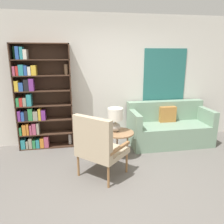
# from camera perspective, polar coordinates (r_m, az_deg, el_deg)

# --- Properties ---
(ground_plane) EXTENTS (14.00, 14.00, 0.00)m
(ground_plane) POSITION_cam_1_polar(r_m,az_deg,el_deg) (3.28, 1.37, -20.39)
(ground_plane) COLOR #66605B
(wall_back) EXTENTS (6.40, 0.08, 2.70)m
(wall_back) POSITION_cam_1_polar(r_m,az_deg,el_deg) (4.72, -3.00, 8.24)
(wall_back) COLOR silver
(wall_back) RESTS_ON ground_plane
(bookshelf) EXTENTS (1.09, 0.30, 2.10)m
(bookshelf) POSITION_cam_1_polar(r_m,az_deg,el_deg) (4.62, -19.01, 2.59)
(bookshelf) COLOR #422B1E
(bookshelf) RESTS_ON ground_plane
(armchair) EXTENTS (0.90, 0.90, 1.02)m
(armchair) POSITION_cam_1_polar(r_m,az_deg,el_deg) (3.36, -3.81, -8.41)
(armchair) COLOR olive
(armchair) RESTS_ON ground_plane
(couch) EXTENTS (1.72, 0.80, 0.89)m
(couch) POSITION_cam_1_polar(r_m,az_deg,el_deg) (4.93, 14.56, -4.04)
(couch) COLOR gray
(couch) RESTS_ON ground_plane
(side_table) EXTENTS (0.55, 0.55, 0.50)m
(side_table) POSITION_cam_1_polar(r_m,az_deg,el_deg) (4.06, 1.83, -5.92)
(side_table) COLOR #99704C
(side_table) RESTS_ON ground_plane
(table_lamp) EXTENTS (0.28, 0.28, 0.45)m
(table_lamp) POSITION_cam_1_polar(r_m,az_deg,el_deg) (4.00, 0.88, -1.44)
(table_lamp) COLOR #A59E93
(table_lamp) RESTS_ON side_table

